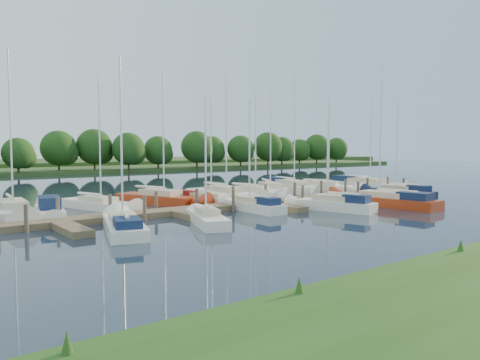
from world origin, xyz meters
TOP-DOWN VIEW (x-y plane):
  - ground at (0.00, 0.00)m, footprint 260.00×260.00m
  - dock at (0.00, 7.31)m, footprint 40.00×6.00m
  - mooring_pilings at (0.00, 8.43)m, footprint 38.24×2.84m
  - far_shore at (0.00, 75.00)m, footprint 180.00×30.00m
  - distant_hill at (0.00, 100.00)m, footprint 220.00×40.00m
  - treeline at (0.64, 62.05)m, footprint 145.23×10.06m
  - sailboat_n_0 at (-17.43, 13.17)m, footprint 2.67×9.19m
  - motorboat at (-15.47, 11.40)m, footprint 2.50×5.74m
  - sailboat_n_2 at (-11.18, 13.83)m, footprint 3.88×8.36m
  - sailboat_n_3 at (-5.81, 13.91)m, footprint 4.83×9.07m
  - sailboat_n_4 at (-2.83, 11.41)m, footprint 4.18×7.28m
  - sailboat_n_5 at (0.27, 13.33)m, footprint 2.69×9.81m
  - sailboat_n_6 at (3.70, 13.40)m, footprint 3.53×8.17m
  - sailboat_n_7 at (6.35, 14.15)m, footprint 4.84×8.38m
  - sailboat_n_8 at (10.34, 15.19)m, footprint 3.73×10.25m
  - sailboat_n_9 at (13.71, 13.50)m, footprint 4.36×7.65m
  - sailboat_n_10 at (19.26, 12.29)m, footprint 2.80×10.83m
  - sailboat_s_0 at (-13.49, 3.82)m, footprint 3.92×8.16m
  - sailboat_s_1 at (-8.39, 2.96)m, footprint 3.31×6.41m
  - sailboat_s_2 at (-2.39, 5.91)m, footprint 1.62×6.64m
  - sailboat_s_3 at (2.65, 2.48)m, footprint 3.23×7.13m
  - sailboat_s_4 at (8.07, 1.85)m, footprint 3.02×9.74m
  - sailboat_s_5 at (15.11, 5.17)m, footprint 1.83×7.52m

SIDE VIEW (x-z plane):
  - ground at x=0.00m, z-range 0.00..0.00m
  - dock at x=0.00m, z-range 0.00..0.40m
  - sailboat_n_2 at x=-11.18m, z-range -4.98..5.51m
  - sailboat_n_6 at x=3.70m, z-range -4.89..5.43m
  - sailboat_n_9 at x=13.71m, z-range -4.70..5.24m
  - sailboat_s_1 at x=-8.39m, z-range -3.91..4.46m
  - sailboat_n_0 at x=-17.43m, z-range -5.56..6.12m
  - sailboat_n_5 at x=0.27m, z-range -5.95..6.51m
  - sailboat_n_3 at x=-5.81m, z-range -5.57..6.13m
  - sailboat_n_7 at x=6.35m, z-range -5.23..5.80m
  - far_shore at x=0.00m, z-range 0.00..0.60m
  - sailboat_s_0 at x=-13.49m, z-range -4.82..5.43m
  - sailboat_n_4 at x=-2.83m, z-range -4.41..5.03m
  - sailboat_s_2 at x=-2.39m, z-range -4.01..4.66m
  - sailboat_s_5 at x=15.11m, z-range -4.54..5.20m
  - sailboat_s_4 at x=8.07m, z-range -5.79..6.46m
  - sailboat_n_10 at x=19.26m, z-range -6.50..7.18m
  - sailboat_s_3 at x=2.65m, z-range -4.30..4.98m
  - sailboat_n_8 at x=10.34m, z-range -6.10..6.78m
  - motorboat at x=-15.47m, z-range -0.55..1.30m
  - mooring_pilings at x=0.00m, z-range -0.40..1.60m
  - distant_hill at x=0.00m, z-range 0.00..1.40m
  - treeline at x=0.64m, z-range -0.05..8.23m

